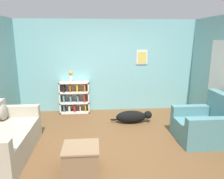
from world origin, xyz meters
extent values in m
plane|color=brown|center=(0.00, 0.00, 0.00)|extent=(14.00, 14.00, 0.00)
cube|color=#7AB7BC|center=(0.00, 2.25, 1.30)|extent=(5.60, 0.10, 2.60)
cube|color=silver|center=(1.00, 2.19, 1.55)|extent=(0.32, 0.02, 0.40)
cube|color=#DBBC56|center=(1.00, 2.18, 1.55)|extent=(0.24, 0.01, 0.32)
cube|color=white|center=(2.49, 0.70, 1.02)|extent=(0.02, 0.84, 2.05)
cube|color=#B7AD99|center=(-1.98, -0.29, 0.23)|extent=(0.86, 1.78, 0.47)
cube|color=#B7AD99|center=(-1.98, 0.52, 0.59)|extent=(0.86, 0.16, 0.24)
ellipsoid|color=gray|center=(-2.22, 0.33, 0.63)|extent=(0.14, 0.33, 0.33)
cube|color=silver|center=(-1.34, 2.03, 0.45)|extent=(0.04, 0.30, 0.90)
cube|color=silver|center=(-0.54, 2.03, 0.45)|extent=(0.04, 0.30, 0.90)
cube|color=silver|center=(-0.94, 2.17, 0.45)|extent=(0.83, 0.02, 0.90)
cube|color=silver|center=(-0.94, 2.03, 0.02)|extent=(0.83, 0.30, 0.04)
cube|color=silver|center=(-0.94, 2.03, 0.30)|extent=(0.83, 0.30, 0.04)
cube|color=silver|center=(-0.94, 2.03, 0.60)|extent=(0.83, 0.30, 0.04)
cube|color=silver|center=(-0.94, 2.03, 0.88)|extent=(0.83, 0.30, 0.04)
cube|color=#60939E|center=(-1.24, 2.02, 0.14)|extent=(0.03, 0.23, 0.24)
cube|color=#60939E|center=(-1.23, 2.02, 0.43)|extent=(0.04, 0.23, 0.22)
cube|color=black|center=(-1.22, 2.02, 0.72)|extent=(0.04, 0.23, 0.20)
cube|color=silver|center=(-1.09, 2.02, 0.11)|extent=(0.05, 0.23, 0.19)
cube|color=#60939E|center=(-1.04, 2.02, 0.41)|extent=(0.04, 0.23, 0.18)
cube|color=orange|center=(-1.04, 2.02, 0.72)|extent=(0.03, 0.23, 0.20)
cube|color=#B22823|center=(-0.94, 2.02, 0.12)|extent=(0.05, 0.23, 0.21)
cube|color=#60939E|center=(-0.84, 2.02, 0.41)|extent=(0.04, 0.23, 0.18)
cube|color=gold|center=(-0.85, 2.02, 0.73)|extent=(0.05, 0.23, 0.23)
cube|color=silver|center=(-0.79, 2.02, 0.11)|extent=(0.03, 0.23, 0.18)
cube|color=#B22823|center=(-0.66, 2.02, 0.44)|extent=(0.04, 0.23, 0.24)
cube|color=orange|center=(-0.64, 2.02, 0.72)|extent=(0.04, 0.23, 0.21)
cube|color=gold|center=(-0.64, 2.02, 0.12)|extent=(0.03, 0.23, 0.21)
cube|color=slate|center=(1.83, 0.05, 0.21)|extent=(0.99, 0.95, 0.42)
cube|color=slate|center=(2.24, 0.05, 0.71)|extent=(0.18, 0.95, 0.58)
cube|color=slate|center=(1.83, -0.34, 0.53)|extent=(0.99, 0.18, 0.22)
cube|color=slate|center=(1.83, 0.44, 0.53)|extent=(0.99, 0.18, 0.22)
cube|color=#846647|center=(-0.60, -0.80, 0.21)|extent=(0.56, 0.52, 0.41)
cube|color=#8F6E4D|center=(-0.60, -0.80, 0.40)|extent=(0.58, 0.54, 0.03)
ellipsoid|color=black|center=(0.54, 1.11, 0.16)|extent=(0.76, 0.29, 0.32)
sphere|color=black|center=(0.97, 1.11, 0.20)|extent=(0.20, 0.20, 0.20)
ellipsoid|color=black|center=(0.11, 1.15, 0.08)|extent=(0.20, 0.05, 0.05)
cylinder|color=silver|center=(-1.02, 2.03, 1.00)|extent=(0.09, 0.09, 0.20)
sphere|color=orange|center=(-1.02, 2.03, 1.14)|extent=(0.11, 0.11, 0.11)
camera|label=1|loc=(-0.35, -4.01, 2.11)|focal=35.00mm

